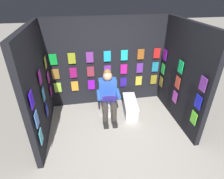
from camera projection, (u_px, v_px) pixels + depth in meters
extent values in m
plane|color=#9E998E|center=(124.00, 156.00, 3.44)|extent=(30.00, 30.00, 0.00)
cube|color=black|center=(107.00, 63.00, 4.58)|extent=(2.98, 0.10, 2.21)
cube|color=#9CD43F|center=(58.00, 88.00, 4.58)|extent=(0.17, 0.01, 0.26)
cube|color=orange|center=(75.00, 86.00, 4.64)|extent=(0.17, 0.01, 0.26)
cube|color=#9214D7|center=(91.00, 85.00, 4.71)|extent=(0.17, 0.01, 0.26)
cube|color=#9FB21C|center=(108.00, 83.00, 4.77)|extent=(0.17, 0.01, 0.26)
cube|color=#2A1793|center=(123.00, 82.00, 4.84)|extent=(0.17, 0.01, 0.26)
cube|color=gold|center=(139.00, 81.00, 4.90)|extent=(0.17, 0.01, 0.26)
cube|color=olive|center=(154.00, 80.00, 4.96)|extent=(0.17, 0.01, 0.26)
cube|color=olive|center=(56.00, 74.00, 4.40)|extent=(0.17, 0.01, 0.26)
cube|color=#951461|center=(73.00, 73.00, 4.46)|extent=(0.17, 0.01, 0.26)
cube|color=#952D3F|center=(91.00, 72.00, 4.53)|extent=(0.17, 0.01, 0.26)
cube|color=purple|center=(107.00, 70.00, 4.59)|extent=(0.17, 0.01, 0.26)
cube|color=#BB188E|center=(124.00, 69.00, 4.65)|extent=(0.17, 0.01, 0.26)
cube|color=#692DA1|center=(140.00, 68.00, 4.72)|extent=(0.17, 0.01, 0.26)
cube|color=teal|center=(155.00, 67.00, 4.78)|extent=(0.17, 0.01, 0.26)
cube|color=#109733|center=(53.00, 60.00, 4.22)|extent=(0.17, 0.01, 0.26)
cube|color=#99A021|center=(72.00, 58.00, 4.28)|extent=(0.17, 0.01, 0.26)
cube|color=#7D3095|center=(90.00, 57.00, 4.34)|extent=(0.17, 0.01, 0.26)
cube|color=#1EB4D5|center=(107.00, 56.00, 4.41)|extent=(0.17, 0.01, 0.26)
cube|color=#20C8C1|center=(124.00, 55.00, 4.47)|extent=(0.17, 0.01, 0.26)
cube|color=#A3581E|center=(141.00, 54.00, 4.54)|extent=(0.17, 0.01, 0.26)
cube|color=red|center=(157.00, 53.00, 4.60)|extent=(0.17, 0.01, 0.26)
cube|color=black|center=(183.00, 75.00, 3.95)|extent=(0.10, 1.91, 2.21)
cube|color=olive|center=(161.00, 82.00, 4.86)|extent=(0.01, 0.17, 0.26)
cube|color=#CA40CA|center=(175.00, 97.00, 4.20)|extent=(0.01, 0.17, 0.26)
cube|color=#6AF133|center=(194.00, 118.00, 3.53)|extent=(0.01, 0.17, 0.26)
cube|color=#31D645|center=(163.00, 69.00, 4.68)|extent=(0.01, 0.17, 0.26)
cube|color=#F14E38|center=(178.00, 83.00, 4.02)|extent=(0.01, 0.17, 0.26)
cube|color=#1B22F0|center=(198.00, 102.00, 3.35)|extent=(0.01, 0.17, 0.26)
cube|color=purple|center=(165.00, 55.00, 4.50)|extent=(0.01, 0.17, 0.26)
cube|color=#16E26A|center=(181.00, 67.00, 3.84)|extent=(0.01, 0.17, 0.26)
cube|color=purple|center=(203.00, 84.00, 3.17)|extent=(0.01, 0.17, 0.26)
cube|color=black|center=(37.00, 87.00, 3.49)|extent=(0.10, 1.91, 2.21)
cube|color=#49B3D3|center=(41.00, 136.00, 3.10)|extent=(0.01, 0.17, 0.26)
cube|color=navy|center=(47.00, 110.00, 3.77)|extent=(0.01, 0.17, 0.26)
cube|color=#921A82|center=(51.00, 91.00, 4.43)|extent=(0.01, 0.17, 0.26)
cube|color=#4B82E4|center=(37.00, 119.00, 2.92)|extent=(0.01, 0.17, 0.26)
cube|color=#3E98D3|center=(44.00, 94.00, 3.59)|extent=(0.01, 0.17, 0.26)
cube|color=#CF34CC|center=(48.00, 77.00, 4.25)|extent=(0.01, 0.17, 0.26)
cube|color=#3A14E5|center=(32.00, 100.00, 2.74)|extent=(0.01, 0.17, 0.26)
cube|color=#972193|center=(40.00, 77.00, 3.40)|extent=(0.01, 0.17, 0.26)
cube|color=gold|center=(46.00, 62.00, 4.07)|extent=(0.01, 0.17, 0.26)
cylinder|color=white|center=(108.00, 106.00, 4.52)|extent=(0.38, 0.38, 0.40)
cylinder|color=white|center=(108.00, 99.00, 4.41)|extent=(0.41, 0.41, 0.02)
cube|color=white|center=(106.00, 87.00, 4.56)|extent=(0.39, 0.20, 0.36)
cylinder|color=white|center=(107.00, 89.00, 4.48)|extent=(0.39, 0.09, 0.39)
cube|color=blue|center=(108.00, 90.00, 4.25)|extent=(0.41, 0.24, 0.52)
sphere|color=tan|center=(108.00, 76.00, 4.05)|extent=(0.21, 0.21, 0.21)
sphere|color=olive|center=(107.00, 73.00, 4.05)|extent=(0.17, 0.17, 0.17)
cylinder|color=#38332D|center=(113.00, 103.00, 4.22)|extent=(0.17, 0.41, 0.15)
cylinder|color=#38332D|center=(104.00, 103.00, 4.19)|extent=(0.17, 0.41, 0.15)
cylinder|color=#38332D|center=(114.00, 116.00, 4.17)|extent=(0.12, 0.12, 0.42)
cylinder|color=#38332D|center=(105.00, 116.00, 4.15)|extent=(0.12, 0.12, 0.42)
cube|color=black|center=(114.00, 123.00, 4.20)|extent=(0.12, 0.26, 0.09)
cube|color=black|center=(106.00, 124.00, 4.18)|extent=(0.12, 0.26, 0.09)
cylinder|color=blue|center=(118.00, 94.00, 4.14)|extent=(0.10, 0.31, 0.13)
cylinder|color=blue|center=(99.00, 95.00, 4.09)|extent=(0.10, 0.31, 0.13)
cube|color=#4436D0|center=(109.00, 99.00, 3.98)|extent=(0.31, 0.14, 0.23)
cube|color=silver|center=(130.00, 107.00, 4.56)|extent=(0.39, 0.80, 0.31)
cube|color=white|center=(130.00, 101.00, 4.48)|extent=(0.41, 0.83, 0.03)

